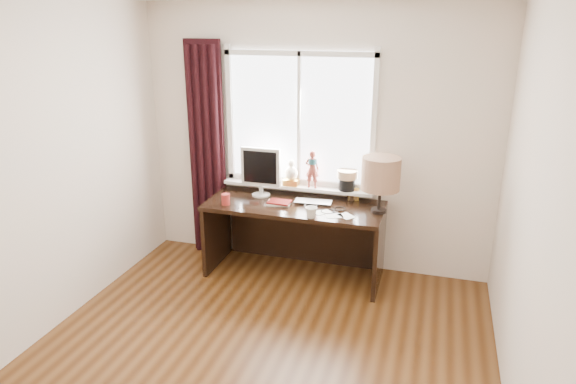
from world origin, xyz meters
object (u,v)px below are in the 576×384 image
(desk, at_px, (297,224))
(table_lamp, at_px, (381,174))
(red_cup, at_px, (226,199))
(monitor, at_px, (261,169))
(mug, at_px, (311,212))
(laptop, at_px, (314,202))

(desk, bearing_deg, table_lamp, -5.93)
(red_cup, xyz_separation_m, table_lamp, (1.42, 0.22, 0.31))
(table_lamp, bearing_deg, monitor, 173.99)
(mug, relative_size, table_lamp, 0.20)
(red_cup, distance_m, table_lamp, 1.47)
(laptop, relative_size, red_cup, 3.37)
(red_cup, bearing_deg, laptop, 18.49)
(desk, xyz_separation_m, monitor, (-0.39, 0.04, 0.52))
(laptop, xyz_separation_m, desk, (-0.17, 0.03, -0.26))
(desk, distance_m, table_lamp, 1.01)
(desk, relative_size, table_lamp, 3.27)
(red_cup, xyz_separation_m, desk, (0.62, 0.30, -0.30))
(mug, bearing_deg, red_cup, 173.63)
(monitor, relative_size, table_lamp, 0.94)
(desk, height_order, table_lamp, table_lamp)
(table_lamp, bearing_deg, desk, 174.07)
(mug, distance_m, desk, 0.55)
(desk, height_order, monitor, monitor)
(laptop, bearing_deg, red_cup, -165.14)
(red_cup, bearing_deg, mug, -6.37)
(red_cup, height_order, monitor, monitor)
(laptop, xyz_separation_m, red_cup, (-0.80, -0.27, 0.04))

